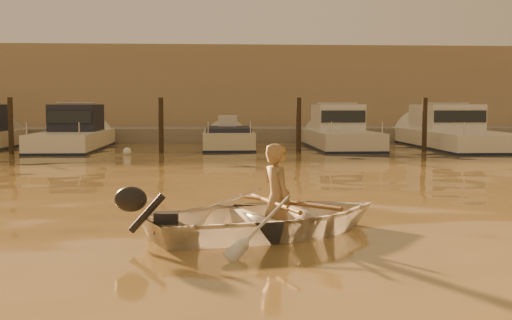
{
  "coord_description": "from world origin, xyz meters",
  "views": [
    {
      "loc": [
        1.7,
        -9.49,
        1.77
      ],
      "look_at": [
        2.47,
        2.1,
        0.75
      ],
      "focal_mm": 45.0,
      "sensor_mm": 36.0,
      "label": 1
    }
  ],
  "objects": [
    {
      "name": "ground_plane",
      "position": [
        0.0,
        0.0,
        0.0
      ],
      "size": [
        160.0,
        160.0,
        0.0
      ],
      "primitive_type": "plane",
      "color": "olive",
      "rests_on": "ground"
    },
    {
      "name": "dinghy",
      "position": [
        2.47,
        -0.9,
        0.23
      ],
      "size": [
        4.08,
        3.55,
        0.71
      ],
      "primitive_type": "imported",
      "rotation": [
        0.0,
        0.0,
        1.96
      ],
      "color": "silver",
      "rests_on": "ground_plane"
    },
    {
      "name": "person",
      "position": [
        2.56,
        -0.86,
        0.47
      ],
      "size": [
        0.55,
        0.66,
        1.53
      ],
      "primitive_type": "imported",
      "rotation": [
        0.0,
        0.0,
        1.96
      ],
      "color": "#95744A",
      "rests_on": "dinghy"
    },
    {
      "name": "outboard_motor",
      "position": [
        1.08,
        -1.47,
        0.28
      ],
      "size": [
        0.98,
        0.71,
        0.7
      ],
      "primitive_type": null,
      "rotation": [
        0.0,
        0.0,
        0.39
      ],
      "color": "black",
      "rests_on": "dinghy"
    },
    {
      "name": "oar_port",
      "position": [
        2.7,
        -0.8,
        0.42
      ],
      "size": [
        1.24,
        1.76,
        0.13
      ],
      "primitive_type": "cylinder",
      "rotation": [
        1.54,
        0.0,
        0.6
      ],
      "color": "brown",
      "rests_on": "dinghy"
    },
    {
      "name": "oar_starboard",
      "position": [
        2.51,
        -0.88,
        0.42
      ],
      "size": [
        0.51,
        2.06,
        0.13
      ],
      "primitive_type": "cylinder",
      "rotation": [
        1.54,
        0.0,
        0.22
      ],
      "color": "brown",
      "rests_on": "dinghy"
    },
    {
      "name": "moored_boat_2",
      "position": [
        -3.79,
        16.0,
        0.62
      ],
      "size": [
        2.21,
        7.43,
        1.75
      ],
      "primitive_type": null,
      "color": "white",
      "rests_on": "ground_plane"
    },
    {
      "name": "moored_boat_3",
      "position": [
        2.26,
        16.0,
        0.22
      ],
      "size": [
        1.92,
        5.59,
        0.95
      ],
      "primitive_type": null,
      "color": "beige",
      "rests_on": "ground_plane"
    },
    {
      "name": "moored_boat_4",
      "position": [
        6.78,
        16.0,
        0.62
      ],
      "size": [
        2.29,
        7.05,
        1.75
      ],
      "primitive_type": null,
      "color": "beige",
      "rests_on": "ground_plane"
    },
    {
      "name": "moored_boat_5",
      "position": [
        11.4,
        16.0,
        0.62
      ],
      "size": [
        2.75,
        9.06,
        1.75
      ],
      "primitive_type": null,
      "color": "silver",
      "rests_on": "ground_plane"
    },
    {
      "name": "piling_1",
      "position": [
        -5.5,
        13.8,
        0.9
      ],
      "size": [
        0.18,
        0.18,
        2.2
      ],
      "primitive_type": "cylinder",
      "color": "#2D2319",
      "rests_on": "ground_plane"
    },
    {
      "name": "piling_2",
      "position": [
        -0.2,
        13.8,
        0.9
      ],
      "size": [
        0.18,
        0.18,
        2.2
      ],
      "primitive_type": "cylinder",
      "color": "#2D2319",
      "rests_on": "ground_plane"
    },
    {
      "name": "piling_3",
      "position": [
        4.8,
        13.8,
        0.9
      ],
      "size": [
        0.18,
        0.18,
        2.2
      ],
      "primitive_type": "cylinder",
      "color": "#2D2319",
      "rests_on": "ground_plane"
    },
    {
      "name": "piling_4",
      "position": [
        9.5,
        13.8,
        0.9
      ],
      "size": [
        0.18,
        0.18,
        2.2
      ],
      "primitive_type": "cylinder",
      "color": "#2D2319",
      "rests_on": "ground_plane"
    },
    {
      "name": "fender_c",
      "position": [
        -1.33,
        13.09,
        0.1
      ],
      "size": [
        0.3,
        0.3,
        0.3
      ],
      "primitive_type": "sphere",
      "color": "white",
      "rests_on": "ground_plane"
    },
    {
      "name": "fender_d",
      "position": [
        4.15,
        13.4,
        0.1
      ],
      "size": [
        0.3,
        0.3,
        0.3
      ],
      "primitive_type": "sphere",
      "color": "orange",
      "rests_on": "ground_plane"
    },
    {
      "name": "fender_e",
      "position": [
        7.32,
        13.17,
        0.1
      ],
      "size": [
        0.3,
        0.3,
        0.3
      ],
      "primitive_type": "sphere",
      "color": "silver",
      "rests_on": "ground_plane"
    },
    {
      "name": "quay",
      "position": [
        0.0,
        21.5,
        0.15
      ],
      "size": [
        52.0,
        4.0,
        1.0
      ],
      "primitive_type": "cube",
      "color": "gray",
      "rests_on": "ground_plane"
    },
    {
      "name": "waterfront_building",
      "position": [
        0.0,
        27.0,
        2.4
      ],
      "size": [
        46.0,
        7.0,
        4.8
      ],
      "primitive_type": "cube",
      "color": "#9E8466",
      "rests_on": "quay"
    }
  ]
}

